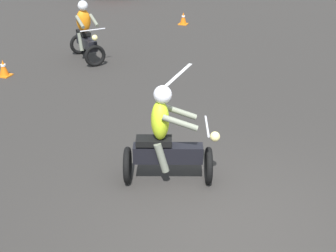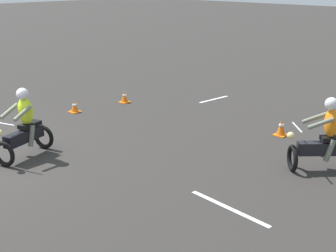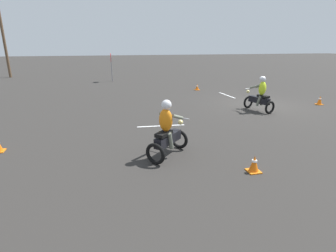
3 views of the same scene
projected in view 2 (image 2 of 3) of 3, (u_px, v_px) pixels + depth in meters
The scene contains 7 objects.
motorcycle_rider_foreground at pixel (24, 127), 10.89m from camera, with size 1.55×1.02×1.66m.
motorcycle_rider_background at pixel (325, 139), 10.10m from camera, with size 1.43×1.40×1.66m.
traffic_cone_near_right at pixel (281, 128), 12.49m from camera, with size 0.32×0.32×0.44m.
traffic_cone_mid_left at pixel (75, 107), 14.66m from camera, with size 0.32×0.32×0.35m.
traffic_cone_far_center at pixel (125, 97), 15.77m from camera, with size 0.32×0.32×0.37m.
lane_stripe_n at pixel (229, 208), 8.64m from camera, with size 0.10×1.86×0.01m, color silver.
lane_stripe_w at pixel (214, 99), 16.22m from camera, with size 0.10×1.38×0.01m, color silver.
Camera 2 is at (3.88, 10.44, 4.10)m, focal length 50.00 mm.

